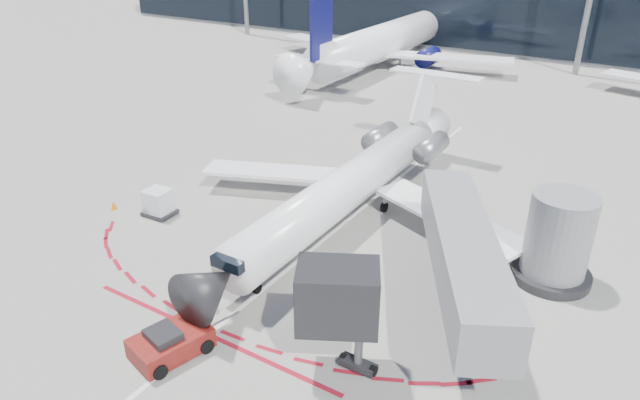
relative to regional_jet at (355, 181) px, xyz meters
The scene contains 10 objects.
ground 3.22m from the regional_jet, 88.11° to the right, with size 260.00×260.00×0.00m, color slate.
apron_centerline 2.31m from the regional_jet, 72.88° to the right, with size 0.25×40.00×0.01m, color silver.
apron_stop_bar 13.93m from the regional_jet, 89.69° to the right, with size 14.00×0.25×0.01m, color maroon.
jet_bridge 11.20m from the regional_jet, 28.03° to the right, with size 10.03×15.20×4.90m.
regional_jet is the anchor object (origin of this frame).
pushback_tug 15.59m from the regional_jet, 91.53° to the right, with size 2.86×5.26×1.34m.
ramp_worker 12.37m from the regional_jet, 95.96° to the right, with size 0.60×0.40×1.65m, color #EEFF1A.
uld_container 12.36m from the regional_jet, 147.35° to the right, with size 1.94×1.68×1.73m.
safety_cone_left 15.57m from the regional_jet, 150.47° to the right, with size 0.41×0.41×0.57m, color orange.
bg_airliner_0 42.30m from the regional_jet, 113.22° to the left, with size 37.36×39.55×12.09m, color white, non-canonical shape.
Camera 1 is at (14.99, -26.04, 16.78)m, focal length 32.00 mm.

